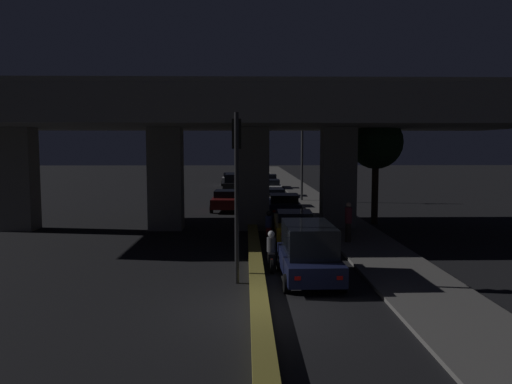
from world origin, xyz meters
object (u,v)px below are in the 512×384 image
at_px(car_dark_blue_third, 283,206).
at_px(pedestrian_on_sidewalk, 348,222).
at_px(car_dark_blue_lead, 309,251).
at_px(car_white_third_oncoming, 231,179).
at_px(street_lamp, 297,148).
at_px(car_white_fifth, 270,188).
at_px(motorcycle_black_filtering_near, 271,253).
at_px(car_silver_fourth, 272,197).
at_px(car_dark_blue_sixth, 268,181).
at_px(car_taxi_yellow_second, 294,225).
at_px(car_dark_red_lead_oncoming, 226,200).
at_px(motorcycle_red_filtering_mid, 269,229).
at_px(car_black_second_oncoming, 233,183).
at_px(traffic_light_left_of_median, 237,168).

distance_m(car_dark_blue_third, pedestrian_on_sidewalk, 8.26).
distance_m(car_dark_blue_lead, car_white_third_oncoming, 40.29).
xyz_separation_m(car_white_third_oncoming, pedestrian_on_sidewalk, (6.24, -34.15, 0.31)).
bearing_deg(street_lamp, car_white_fifth, 115.33).
bearing_deg(car_white_fifth, motorcycle_black_filtering_near, 179.57).
bearing_deg(car_silver_fourth, car_white_third_oncoming, 7.14).
xyz_separation_m(car_silver_fourth, car_dark_blue_sixth, (0.43, 15.49, 0.06)).
distance_m(car_taxi_yellow_second, car_dark_blue_sixth, 28.17).
relative_size(car_dark_red_lead_oncoming, car_white_third_oncoming, 0.86).
relative_size(car_white_third_oncoming, motorcycle_black_filtering_near, 2.68).
bearing_deg(car_silver_fourth, street_lamp, -34.94).
height_order(car_dark_blue_lead, car_dark_blue_third, car_dark_blue_lead).
xyz_separation_m(car_white_fifth, pedestrian_on_sidewalk, (2.46, -21.40, 0.28)).
bearing_deg(car_dark_red_lead_oncoming, motorcycle_red_filtering_mid, 14.16).
height_order(car_white_fifth, car_dark_blue_sixth, car_white_fifth).
xyz_separation_m(car_black_second_oncoming, car_white_third_oncoming, (-0.44, 8.84, -0.18)).
bearing_deg(traffic_light_left_of_median, motorcycle_black_filtering_near, 54.95).
bearing_deg(pedestrian_on_sidewalk, car_dark_blue_sixth, 94.39).
bearing_deg(motorcycle_red_filtering_mid, car_silver_fourth, -0.45).
bearing_deg(car_dark_red_lead_oncoming, car_taxi_yellow_second, 20.84).
bearing_deg(car_white_fifth, traffic_light_left_of_median, 177.24).
bearing_deg(car_taxi_yellow_second, car_silver_fourth, 3.48).
relative_size(traffic_light_left_of_median, motorcycle_black_filtering_near, 3.11).
distance_m(street_lamp, car_dark_blue_third, 10.20).
xyz_separation_m(car_dark_blue_third, motorcycle_red_filtering_mid, (-1.22, -7.17, -0.19)).
bearing_deg(car_silver_fourth, pedestrian_on_sidewalk, -171.88).
bearing_deg(car_dark_blue_sixth, car_taxi_yellow_second, -178.59).
distance_m(car_dark_red_lead_oncoming, pedestrian_on_sidewalk, 13.34).
xyz_separation_m(street_lamp, car_dark_blue_lead, (-2.01, -23.33, -3.27)).
height_order(car_silver_fourth, motorcycle_red_filtering_mid, motorcycle_red_filtering_mid).
bearing_deg(car_dark_blue_lead, car_dark_blue_third, -1.90).
height_order(car_dark_blue_lead, car_silver_fourth, car_dark_blue_lead).
relative_size(motorcycle_red_filtering_mid, pedestrian_on_sidewalk, 1.11).
xyz_separation_m(car_dark_blue_lead, car_dark_red_lead_oncoming, (-3.38, 17.92, -0.26)).
distance_m(street_lamp, motorcycle_red_filtering_mid, 17.26).
height_order(traffic_light_left_of_median, motorcycle_black_filtering_near, traffic_light_left_of_median).
relative_size(car_dark_red_lead_oncoming, pedestrian_on_sidewalk, 2.27).
height_order(car_white_fifth, car_dark_red_lead_oncoming, car_white_fifth).
bearing_deg(car_white_third_oncoming, car_dark_blue_sixth, 41.64).
height_order(car_dark_blue_sixth, pedestrian_on_sidewalk, pedestrian_on_sidewalk).
bearing_deg(traffic_light_left_of_median, car_black_second_oncoming, 91.61).
distance_m(street_lamp, car_taxi_yellow_second, 16.58).
distance_m(car_dark_blue_sixth, motorcycle_black_filtering_near, 33.89).
bearing_deg(motorcycle_red_filtering_mid, street_lamp, -6.98).
height_order(car_dark_blue_lead, car_white_fifth, car_dark_blue_lead).
relative_size(car_taxi_yellow_second, car_black_second_oncoming, 1.02).
bearing_deg(car_dark_blue_lead, car_dark_red_lead_oncoming, 9.71).
distance_m(car_taxi_yellow_second, car_dark_blue_third, 6.68).
height_order(car_dark_blue_third, motorcycle_black_filtering_near, car_dark_blue_third).
relative_size(car_taxi_yellow_second, car_dark_blue_third, 1.15).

